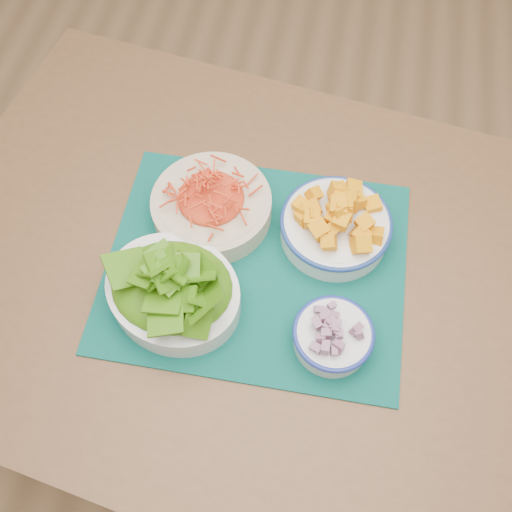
{
  "coord_description": "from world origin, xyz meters",
  "views": [
    {
      "loc": [
        0.09,
        -0.47,
        1.62
      ],
      "look_at": [
        0.0,
        -0.02,
        0.78
      ],
      "focal_mm": 40.0,
      "sensor_mm": 36.0,
      "label": 1
    }
  ],
  "objects_px": {
    "squash_bowl": "(336,221)",
    "lettuce_bowl": "(172,286)",
    "onion_bowl": "(333,334)",
    "carrot_bowl": "(211,203)",
    "placemat": "(256,265)",
    "table": "(280,296)"
  },
  "relations": [
    {
      "from": "squash_bowl",
      "to": "lettuce_bowl",
      "type": "height_order",
      "value": "lettuce_bowl"
    },
    {
      "from": "placemat",
      "to": "onion_bowl",
      "type": "bearing_deg",
      "value": -39.85
    },
    {
      "from": "lettuce_bowl",
      "to": "onion_bowl",
      "type": "relative_size",
      "value": 2.21
    },
    {
      "from": "onion_bowl",
      "to": "carrot_bowl",
      "type": "bearing_deg",
      "value": 139.74
    },
    {
      "from": "carrot_bowl",
      "to": "squash_bowl",
      "type": "bearing_deg",
      "value": -0.91
    },
    {
      "from": "squash_bowl",
      "to": "lettuce_bowl",
      "type": "bearing_deg",
      "value": -144.57
    },
    {
      "from": "squash_bowl",
      "to": "carrot_bowl",
      "type": "bearing_deg",
      "value": 179.09
    },
    {
      "from": "placemat",
      "to": "lettuce_bowl",
      "type": "height_order",
      "value": "lettuce_bowl"
    },
    {
      "from": "table",
      "to": "placemat",
      "type": "relative_size",
      "value": 2.77
    },
    {
      "from": "carrot_bowl",
      "to": "lettuce_bowl",
      "type": "xyz_separation_m",
      "value": [
        -0.02,
        -0.18,
        0.02
      ]
    },
    {
      "from": "squash_bowl",
      "to": "onion_bowl",
      "type": "bearing_deg",
      "value": -84.33
    },
    {
      "from": "carrot_bowl",
      "to": "squash_bowl",
      "type": "xyz_separation_m",
      "value": [
        0.22,
        -0.0,
        0.01
      ]
    },
    {
      "from": "onion_bowl",
      "to": "squash_bowl",
      "type": "bearing_deg",
      "value": 95.67
    },
    {
      "from": "carrot_bowl",
      "to": "onion_bowl",
      "type": "distance_m",
      "value": 0.32
    },
    {
      "from": "placemat",
      "to": "squash_bowl",
      "type": "xyz_separation_m",
      "value": [
        0.12,
        0.08,
        0.05
      ]
    },
    {
      "from": "placemat",
      "to": "table",
      "type": "bearing_deg",
      "value": -10.95
    },
    {
      "from": "table",
      "to": "squash_bowl",
      "type": "bearing_deg",
      "value": 58.92
    },
    {
      "from": "table",
      "to": "onion_bowl",
      "type": "relative_size",
      "value": 11.0
    },
    {
      "from": "carrot_bowl",
      "to": "squash_bowl",
      "type": "relative_size",
      "value": 0.97
    },
    {
      "from": "placemat",
      "to": "squash_bowl",
      "type": "relative_size",
      "value": 2.31
    },
    {
      "from": "table",
      "to": "lettuce_bowl",
      "type": "height_order",
      "value": "lettuce_bowl"
    },
    {
      "from": "placemat",
      "to": "carrot_bowl",
      "type": "relative_size",
      "value": 2.37
    }
  ]
}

